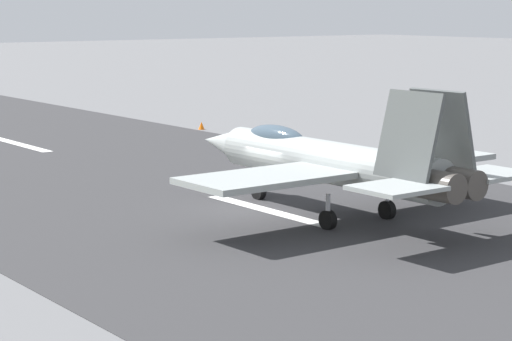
{
  "coord_description": "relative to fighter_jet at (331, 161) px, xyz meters",
  "views": [
    {
      "loc": [
        -33.41,
        24.95,
        8.47
      ],
      "look_at": [
        -2.8,
        2.11,
        2.2
      ],
      "focal_mm": 69.66,
      "sensor_mm": 36.0,
      "label": 1
    }
  ],
  "objects": [
    {
      "name": "runway_strip",
      "position": [
        3.35,
        1.25,
        -2.34
      ],
      "size": [
        240.0,
        26.0,
        0.02
      ],
      "color": "#313133",
      "rests_on": "ground"
    },
    {
      "name": "marker_cone_far",
      "position": [
        27.91,
        -12.23,
        -2.07
      ],
      "size": [
        0.44,
        0.44,
        0.55
      ],
      "primitive_type": "cone",
      "color": "orange",
      "rests_on": "ground"
    },
    {
      "name": "marker_cone_mid",
      "position": [
        3.4,
        -12.23,
        -2.07
      ],
      "size": [
        0.44,
        0.44,
        0.55
      ],
      "primitive_type": "cone",
      "color": "orange",
      "rests_on": "ground"
    },
    {
      "name": "ground_plane",
      "position": [
        3.37,
        1.25,
        -2.35
      ],
      "size": [
        400.0,
        400.0,
        0.0
      ],
      "primitive_type": "plane",
      "color": "slate"
    },
    {
      "name": "fighter_jet",
      "position": [
        0.0,
        0.0,
        0.0
      ],
      "size": [
        16.35,
        14.44,
        5.54
      ],
      "color": "#999F9E",
      "rests_on": "ground"
    }
  ]
}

